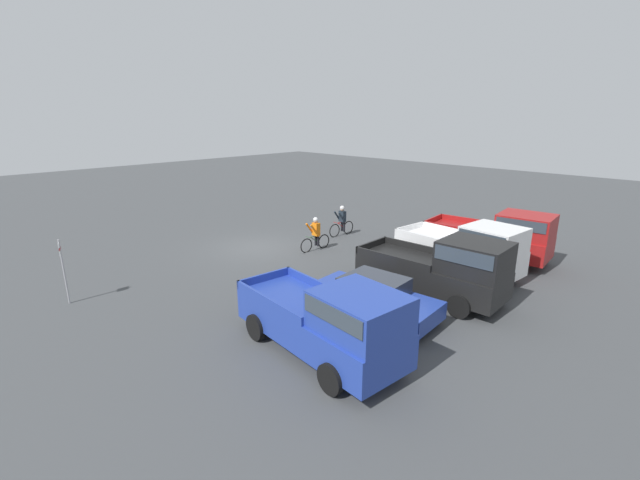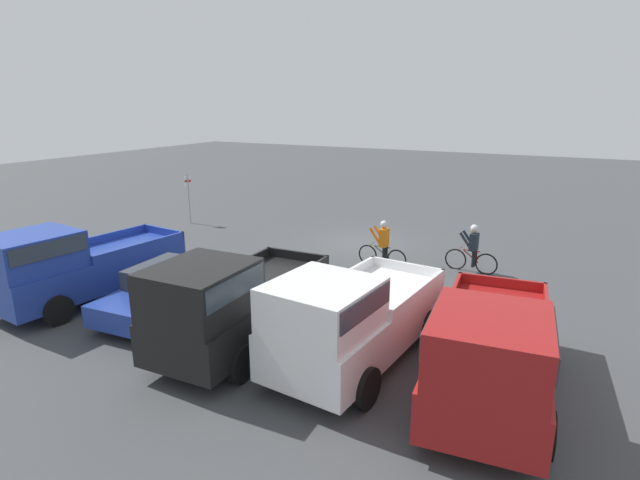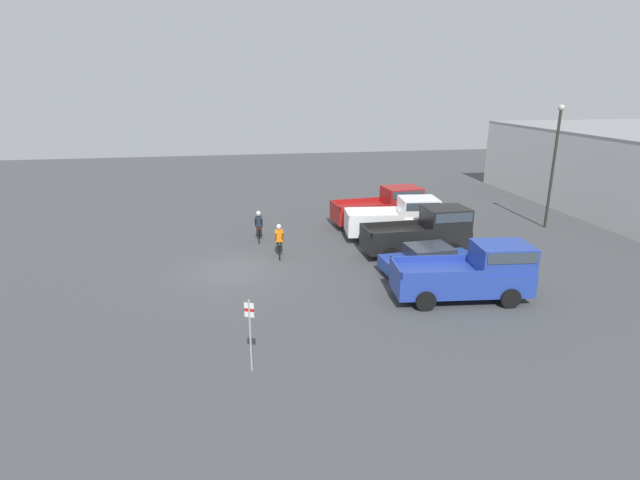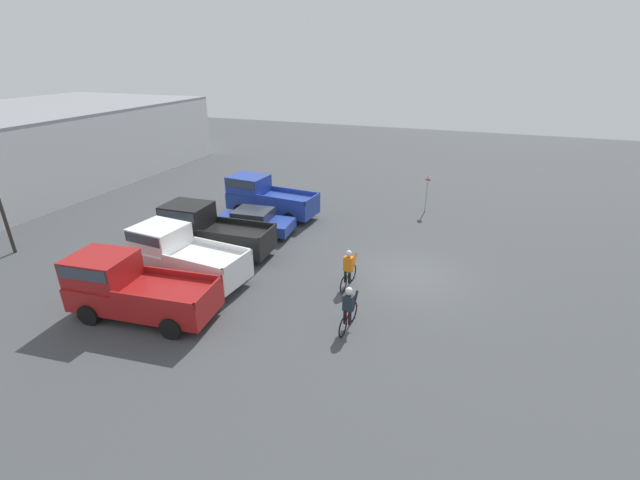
{
  "view_description": "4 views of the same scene",
  "coord_description": "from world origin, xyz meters",
  "px_view_note": "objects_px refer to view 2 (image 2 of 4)",
  "views": [
    {
      "loc": [
        12.31,
        16.49,
        6.41
      ],
      "look_at": [
        -0.25,
        4.2,
        1.2
      ],
      "focal_mm": 24.0,
      "sensor_mm": 36.0,
      "label": 1
    },
    {
      "loc": [
        -7.55,
        18.17,
        5.59
      ],
      "look_at": [
        -0.25,
        4.2,
        1.2
      ],
      "focal_mm": 28.0,
      "sensor_mm": 36.0,
      "label": 2
    },
    {
      "loc": [
        21.98,
        0.25,
        8.28
      ],
      "look_at": [
        -0.25,
        4.2,
        1.2
      ],
      "focal_mm": 28.0,
      "sensor_mm": 36.0,
      "label": 3
    },
    {
      "loc": [
        -16.93,
        -1.82,
        8.99
      ],
      "look_at": [
        -0.25,
        4.2,
        1.2
      ],
      "focal_mm": 24.0,
      "sensor_mm": 36.0,
      "label": 4
    }
  ],
  "objects_px": {
    "pickup_truck_1": "(349,318)",
    "cyclist_0": "(383,244)",
    "pickup_truck_3": "(74,264)",
    "fire_lane_sign": "(189,194)",
    "pickup_truck_2": "(231,301)",
    "cyclist_1": "(472,248)",
    "sedan_0": "(170,288)",
    "pickup_truck_0": "(491,350)"
  },
  "relations": [
    {
      "from": "pickup_truck_1",
      "to": "pickup_truck_2",
      "type": "bearing_deg",
      "value": 9.76
    },
    {
      "from": "pickup_truck_0",
      "to": "cyclist_0",
      "type": "distance_m",
      "value": 8.4
    },
    {
      "from": "fire_lane_sign",
      "to": "pickup_truck_1",
      "type": "bearing_deg",
      "value": 144.44
    },
    {
      "from": "pickup_truck_1",
      "to": "fire_lane_sign",
      "type": "xyz_separation_m",
      "value": [
        12.22,
        -8.74,
        0.24
      ]
    },
    {
      "from": "pickup_truck_1",
      "to": "pickup_truck_3",
      "type": "height_order",
      "value": "pickup_truck_1"
    },
    {
      "from": "cyclist_0",
      "to": "pickup_truck_1",
      "type": "bearing_deg",
      "value": 104.79
    },
    {
      "from": "pickup_truck_1",
      "to": "pickup_truck_3",
      "type": "relative_size",
      "value": 0.94
    },
    {
      "from": "pickup_truck_0",
      "to": "cyclist_1",
      "type": "height_order",
      "value": "pickup_truck_0"
    },
    {
      "from": "fire_lane_sign",
      "to": "cyclist_0",
      "type": "bearing_deg",
      "value": 169.85
    },
    {
      "from": "cyclist_1",
      "to": "fire_lane_sign",
      "type": "distance_m",
      "value": 13.34
    },
    {
      "from": "pickup_truck_2",
      "to": "cyclist_1",
      "type": "bearing_deg",
      "value": -114.89
    },
    {
      "from": "pickup_truck_2",
      "to": "pickup_truck_3",
      "type": "relative_size",
      "value": 0.97
    },
    {
      "from": "pickup_truck_0",
      "to": "fire_lane_sign",
      "type": "relative_size",
      "value": 2.36
    },
    {
      "from": "pickup_truck_3",
      "to": "fire_lane_sign",
      "type": "height_order",
      "value": "fire_lane_sign"
    },
    {
      "from": "sedan_0",
      "to": "cyclist_0",
      "type": "relative_size",
      "value": 2.38
    },
    {
      "from": "pickup_truck_0",
      "to": "pickup_truck_3",
      "type": "height_order",
      "value": "pickup_truck_0"
    },
    {
      "from": "pickup_truck_2",
      "to": "fire_lane_sign",
      "type": "relative_size",
      "value": 2.29
    },
    {
      "from": "cyclist_0",
      "to": "fire_lane_sign",
      "type": "distance_m",
      "value": 10.59
    },
    {
      "from": "pickup_truck_2",
      "to": "pickup_truck_3",
      "type": "height_order",
      "value": "pickup_truck_2"
    },
    {
      "from": "pickup_truck_1",
      "to": "pickup_truck_3",
      "type": "xyz_separation_m",
      "value": [
        8.41,
        0.26,
        -0.01
      ]
    },
    {
      "from": "pickup_truck_3",
      "to": "pickup_truck_2",
      "type": "bearing_deg",
      "value": 177.85
    },
    {
      "from": "pickup_truck_0",
      "to": "pickup_truck_1",
      "type": "xyz_separation_m",
      "value": [
        2.9,
        -0.07,
        0.01
      ]
    },
    {
      "from": "sedan_0",
      "to": "pickup_truck_3",
      "type": "xyz_separation_m",
      "value": [
        2.85,
        0.73,
        0.48
      ]
    },
    {
      "from": "pickup_truck_1",
      "to": "cyclist_0",
      "type": "xyz_separation_m",
      "value": [
        1.82,
        -6.88,
        -0.35
      ]
    },
    {
      "from": "pickup_truck_3",
      "to": "fire_lane_sign",
      "type": "bearing_deg",
      "value": -67.01
    },
    {
      "from": "pickup_truck_1",
      "to": "cyclist_0",
      "type": "distance_m",
      "value": 7.12
    },
    {
      "from": "pickup_truck_0",
      "to": "pickup_truck_3",
      "type": "xyz_separation_m",
      "value": [
        11.3,
        0.19,
        -0.0
      ]
    },
    {
      "from": "cyclist_1",
      "to": "fire_lane_sign",
      "type": "relative_size",
      "value": 0.76
    },
    {
      "from": "pickup_truck_3",
      "to": "fire_lane_sign",
      "type": "xyz_separation_m",
      "value": [
        3.82,
        -9.0,
        0.25
      ]
    },
    {
      "from": "pickup_truck_1",
      "to": "cyclist_0",
      "type": "bearing_deg",
      "value": -75.21
    },
    {
      "from": "pickup_truck_3",
      "to": "cyclist_0",
      "type": "bearing_deg",
      "value": -132.74
    },
    {
      "from": "sedan_0",
      "to": "fire_lane_sign",
      "type": "bearing_deg",
      "value": -51.09
    },
    {
      "from": "pickup_truck_1",
      "to": "cyclist_1",
      "type": "relative_size",
      "value": 2.91
    },
    {
      "from": "pickup_truck_0",
      "to": "pickup_truck_3",
      "type": "bearing_deg",
      "value": 0.94
    },
    {
      "from": "pickup_truck_3",
      "to": "sedan_0",
      "type": "bearing_deg",
      "value": -165.55
    },
    {
      "from": "cyclist_0",
      "to": "pickup_truck_2",
      "type": "bearing_deg",
      "value": 82.85
    },
    {
      "from": "fire_lane_sign",
      "to": "cyclist_1",
      "type": "bearing_deg",
      "value": 175.6
    },
    {
      "from": "pickup_truck_2",
      "to": "cyclist_1",
      "type": "height_order",
      "value": "pickup_truck_2"
    },
    {
      "from": "pickup_truck_0",
      "to": "pickup_truck_2",
      "type": "distance_m",
      "value": 5.65
    },
    {
      "from": "cyclist_0",
      "to": "cyclist_1",
      "type": "height_order",
      "value": "cyclist_1"
    },
    {
      "from": "pickup_truck_0",
      "to": "pickup_truck_1",
      "type": "relative_size",
      "value": 1.06
    },
    {
      "from": "pickup_truck_1",
      "to": "pickup_truck_2",
      "type": "distance_m",
      "value": 2.78
    }
  ]
}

